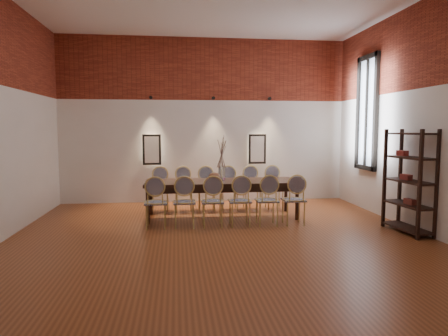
{
  "coord_description": "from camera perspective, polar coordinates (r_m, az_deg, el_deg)",
  "views": [
    {
      "loc": [
        -0.72,
        -6.37,
        1.8
      ],
      "look_at": [
        0.2,
        1.23,
        1.05
      ],
      "focal_mm": 32.0,
      "sensor_mm": 36.0,
      "label": 1
    }
  ],
  "objects": [
    {
      "name": "dining_table",
      "position": [
        8.18,
        -0.34,
        -4.44
      ],
      "size": [
        3.09,
        1.02,
        0.75
      ],
      "primitive_type": "cube",
      "rotation": [
        0.0,
        0.0,
        -0.01
      ],
      "color": "black",
      "rests_on": "floor"
    },
    {
      "name": "wall_back",
      "position": [
        9.94,
        -2.75,
        6.75
      ],
      "size": [
        7.0,
        0.1,
        4.0
      ],
      "primitive_type": "cube",
      "color": "silver",
      "rests_on": "ground"
    },
    {
      "name": "wall_right",
      "position": [
        7.67,
        27.14,
        6.48
      ],
      "size": [
        0.1,
        7.0,
        4.0
      ],
      "primitive_type": "cube",
      "color": "silver",
      "rests_on": "ground"
    },
    {
      "name": "chair_far_e",
      "position": [
        9.03,
        4.01,
        -2.89
      ],
      "size": [
        0.44,
        0.44,
        0.94
      ],
      "primitive_type": null,
      "rotation": [
        0.0,
        0.0,
        3.13
      ],
      "color": "tan",
      "rests_on": "floor"
    },
    {
      "name": "chair_near_b",
      "position": [
        7.35,
        -5.69,
        -4.85
      ],
      "size": [
        0.44,
        0.44,
        0.94
      ],
      "primitive_type": null,
      "rotation": [
        0.0,
        0.0,
        -0.01
      ],
      "color": "tan",
      "rests_on": "floor"
    },
    {
      "name": "dried_branches",
      "position": [
        8.06,
        -0.36,
        2.4
      ],
      "size": [
        0.5,
        0.5,
        0.7
      ],
      "primitive_type": null,
      "color": "brown",
      "rests_on": "vase"
    },
    {
      "name": "chair_far_d",
      "position": [
        8.95,
        0.77,
        -2.95
      ],
      "size": [
        0.44,
        0.44,
        0.94
      ],
      "primitive_type": null,
      "rotation": [
        0.0,
        0.0,
        3.13
      ],
      "color": "tan",
      "rests_on": "floor"
    },
    {
      "name": "brick_band_right",
      "position": [
        7.76,
        27.13,
        15.76
      ],
      "size": [
        0.02,
        7.0,
        1.5
      ],
      "primitive_type": "cube",
      "color": "maroon",
      "rests_on": "ground"
    },
    {
      "name": "vase",
      "position": [
        8.1,
        -0.35,
        -0.78
      ],
      "size": [
        0.14,
        0.14,
        0.3
      ],
      "primitive_type": "cylinder",
      "color": "silver",
      "rests_on": "dining_table"
    },
    {
      "name": "spot_fixture_mid",
      "position": [
        9.86,
        -1.53,
        9.96
      ],
      "size": [
        0.08,
        0.1,
        0.08
      ],
      "primitive_type": "cylinder",
      "rotation": [
        1.57,
        0.0,
        0.0
      ],
      "color": "black",
      "rests_on": "wall_back"
    },
    {
      "name": "chair_far_f",
      "position": [
        9.14,
        7.18,
        -2.82
      ],
      "size": [
        0.44,
        0.44,
        0.94
      ],
      "primitive_type": null,
      "rotation": [
        0.0,
        0.0,
        3.13
      ],
      "color": "tan",
      "rests_on": "floor"
    },
    {
      "name": "spot_fixture_right",
      "position": [
        10.08,
        6.53,
        9.83
      ],
      "size": [
        0.08,
        0.1,
        0.08
      ],
      "primitive_type": "cylinder",
      "rotation": [
        1.57,
        0.0,
        0.0
      ],
      "color": "black",
      "rests_on": "wall_back"
    },
    {
      "name": "chair_far_b",
      "position": [
        8.88,
        -5.82,
        -3.04
      ],
      "size": [
        0.44,
        0.44,
        0.94
      ],
      "primitive_type": null,
      "rotation": [
        0.0,
        0.0,
        3.13
      ],
      "color": "tan",
      "rests_on": "floor"
    },
    {
      "name": "chair_far_a",
      "position": [
        8.89,
        -9.13,
        -3.07
      ],
      "size": [
        0.44,
        0.44,
        0.94
      ],
      "primitive_type": null,
      "rotation": [
        0.0,
        0.0,
        3.13
      ],
      "color": "tan",
      "rests_on": "floor"
    },
    {
      "name": "window_glass",
      "position": [
        9.36,
        19.82,
        7.41
      ],
      "size": [
        0.02,
        0.78,
        2.38
      ],
      "primitive_type": "cube",
      "color": "silver",
      "rests_on": "wall_right"
    },
    {
      "name": "chair_near_d",
      "position": [
        7.44,
        2.27,
        -4.71
      ],
      "size": [
        0.44,
        0.44,
        0.94
      ],
      "primitive_type": null,
      "rotation": [
        0.0,
        0.0,
        -0.01
      ],
      "color": "tan",
      "rests_on": "floor"
    },
    {
      "name": "wall_front",
      "position": [
        2.91,
        7.53,
        9.45
      ],
      "size": [
        7.0,
        0.1,
        4.0
      ],
      "primitive_type": "cube",
      "color": "silver",
      "rests_on": "ground"
    },
    {
      "name": "spot_fixture_left",
      "position": [
        9.83,
        -10.4,
        9.88
      ],
      "size": [
        0.08,
        0.1,
        0.08
      ],
      "primitive_type": "cylinder",
      "rotation": [
        1.57,
        0.0,
        0.0
      ],
      "color": "black",
      "rests_on": "wall_back"
    },
    {
      "name": "niche_left",
      "position": [
        9.85,
        -10.26,
        2.6
      ],
      "size": [
        0.36,
        0.06,
        0.66
      ],
      "primitive_type": "cube",
      "color": "#FFEAC6",
      "rests_on": "wall_back"
    },
    {
      "name": "shelving_rack",
      "position": [
        7.6,
        24.94,
        -1.73
      ],
      "size": [
        0.47,
        1.03,
        1.8
      ],
      "primitive_type": null,
      "rotation": [
        0.0,
        0.0,
        0.09
      ],
      "color": "black",
      "rests_on": "floor"
    },
    {
      "name": "brick_band_back",
      "position": [
        9.98,
        -2.76,
        13.95
      ],
      "size": [
        7.0,
        0.02,
        1.5
      ],
      "primitive_type": "cube",
      "color": "maroon",
      "rests_on": "ground"
    },
    {
      "name": "bowl",
      "position": [
        8.05,
        -1.37,
        -1.26
      ],
      "size": [
        0.24,
        0.24,
        0.18
      ],
      "primitive_type": "ellipsoid",
      "color": "brown",
      "rests_on": "dining_table"
    },
    {
      "name": "chair_near_c",
      "position": [
        7.38,
        -1.69,
        -4.79
      ],
      "size": [
        0.44,
        0.44,
        0.94
      ],
      "primitive_type": null,
      "rotation": [
        0.0,
        0.0,
        -0.01
      ],
      "color": "tan",
      "rests_on": "floor"
    },
    {
      "name": "chair_near_a",
      "position": [
        7.37,
        -9.7,
        -4.89
      ],
      "size": [
        0.44,
        0.44,
        0.94
      ],
      "primitive_type": null,
      "rotation": [
        0.0,
        0.0,
        -0.01
      ],
      "color": "tan",
      "rests_on": "floor"
    },
    {
      "name": "chair_near_e",
      "position": [
        7.53,
        6.15,
        -4.61
      ],
      "size": [
        0.44,
        0.44,
        0.94
      ],
      "primitive_type": null,
      "rotation": [
        0.0,
        0.0,
        -0.01
      ],
      "color": "tan",
      "rests_on": "floor"
    },
    {
      "name": "chair_far_c",
      "position": [
        8.9,
        -2.51,
        -3.0
      ],
      "size": [
        0.44,
        0.44,
        0.94
      ],
      "primitive_type": null,
      "rotation": [
        0.0,
        0.0,
        3.13
      ],
      "color": "tan",
      "rests_on": "floor"
    },
    {
      "name": "window_mullion",
      "position": [
        9.35,
        19.71,
        7.42
      ],
      "size": [
        0.06,
        0.06,
        2.4
      ],
      "primitive_type": "cube",
      "color": "black",
      "rests_on": "wall_right"
    },
    {
      "name": "book",
      "position": [
        8.23,
        -1.66,
        -1.63
      ],
      "size": [
        0.26,
        0.18,
        0.03
      ],
      "primitive_type": "cube",
      "rotation": [
        0.0,
        0.0,
        -0.01
      ],
      "color": "#87286A",
      "rests_on": "dining_table"
    },
    {
      "name": "chair_near_f",
      "position": [
        7.66,
        9.91,
        -4.49
      ],
      "size": [
        0.44,
        0.44,
        0.94
      ],
      "primitive_type": null,
      "rotation": [
        0.0,
        0.0,
        -0.01
      ],
      "color": "tan",
      "rests_on": "floor"
    },
    {
      "name": "window_frame",
      "position": [
        9.35,
        19.71,
        7.42
      ],
      "size": [
        0.08,
        0.9,
        2.5
      ],
      "primitive_type": "cube",
      "color": "black",
      "rests_on": "wall_right"
    },
    {
      "name": "niche_right",
      "position": [
        10.03,
        4.74,
        2.73
      ],
      "size": [
        0.36,
        0.06,
        0.66
      ],
      "primitive_type": "cube",
      "color": "#FFEAC6",
      "rests_on": "wall_back"
    },
    {
      "name": "floor",
      "position": [
        6.66,
        -0.43,
        -10.18
      ],
      "size": [
        7.0,
        7.0,
        0.02
      ],
      "primitive_type": "cube",
      "color": "brown",
      "rests_on": "ground"
    }
  ]
}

